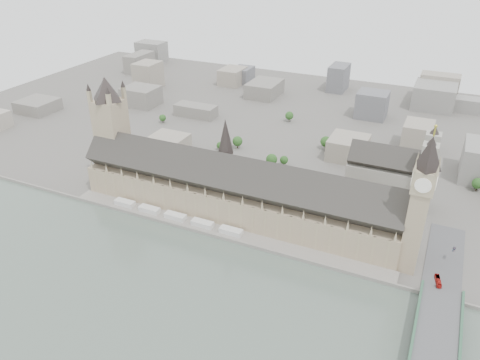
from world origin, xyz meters
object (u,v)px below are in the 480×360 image
at_px(palace_of_westminster, 234,192).
at_px(car_approach, 454,249).
at_px(victoria_tower, 111,127).
at_px(red_bus_north, 438,281).
at_px(westminster_abbey, 391,176).
at_px(elizabeth_tower, 421,197).

distance_m(palace_of_westminster, car_approach, 166.91).
height_order(palace_of_westminster, victoria_tower, victoria_tower).
xyz_separation_m(palace_of_westminster, victoria_tower, (-122.00, 6.30, 32.50)).
height_order(victoria_tower, red_bus_north, victoria_tower).
xyz_separation_m(palace_of_westminster, westminster_abbey, (110.92, 75.30, 2.38)).
distance_m(palace_of_westminster, elizabeth_tower, 142.94).
distance_m(westminster_abbey, car_approach, 86.95).
relative_size(palace_of_westminster, elizabeth_tower, 2.47).
bearing_deg(victoria_tower, car_approach, 0.68).
height_order(westminster_abbey, red_bus_north, westminster_abbey).
relative_size(victoria_tower, red_bus_north, 8.48).
bearing_deg(palace_of_westminster, car_approach, 3.34).
bearing_deg(red_bus_north, elizabeth_tower, 123.47).
distance_m(red_bus_north, car_approach, 42.03).
xyz_separation_m(elizabeth_tower, westminster_abbey, (-27.08, 87.00, -33.01)).
bearing_deg(westminster_abbey, car_approach, -49.88).
xyz_separation_m(victoria_tower, westminster_abbey, (232.92, 69.00, -30.12)).
bearing_deg(car_approach, palace_of_westminster, -168.75).
distance_m(victoria_tower, car_approach, 291.61).
bearing_deg(elizabeth_tower, palace_of_westminster, 175.15).
bearing_deg(victoria_tower, westminster_abbey, 16.50).
xyz_separation_m(red_bus_north, car_approach, (7.60, 41.32, -0.97)).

